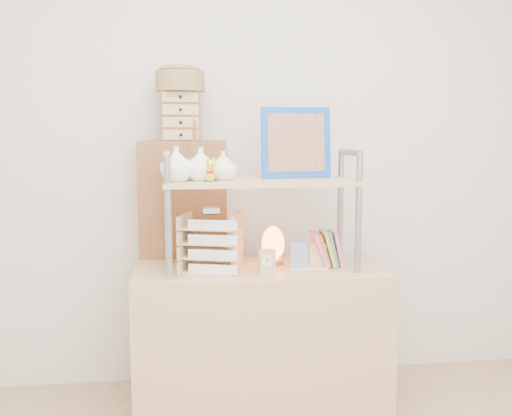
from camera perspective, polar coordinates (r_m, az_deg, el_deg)
The scene contains 10 objects.
room_shell at distance 1.89m, azimuth 4.06°, elevation 16.67°, with size 3.42×3.41×2.61m.
desk at distance 2.85m, azimuth 0.47°, elevation -13.35°, with size 1.20×0.50×0.75m, color tan.
cabinet at distance 3.09m, azimuth -7.29°, elevation -5.92°, with size 0.45×0.24×1.35m, color brown.
hutch at distance 2.67m, azimuth -1.30°, elevation 3.05°, with size 0.92×0.34×0.76m.
letter_tray at distance 2.68m, azimuth -4.47°, elevation -3.74°, with size 0.30×0.29×0.30m.
salt_lamp at distance 2.81m, azimuth 1.70°, elevation -3.69°, with size 0.12×0.12×0.19m.
desk_clock at distance 2.64m, azimuth 1.08°, elevation -5.34°, with size 0.08×0.05×0.11m.
postcard_stand at distance 2.73m, azimuth 5.28°, elevation -5.31°, with size 0.18×0.07×0.13m.
drawer_chest at distance 2.99m, azimuth -7.55°, elevation 9.08°, with size 0.20×0.16×0.25m.
woven_basket at distance 3.00m, azimuth -7.61°, elevation 12.42°, with size 0.25×0.25×0.10m, color olive.
Camera 1 is at (-0.37, -1.44, 1.40)m, focal length 40.00 mm.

